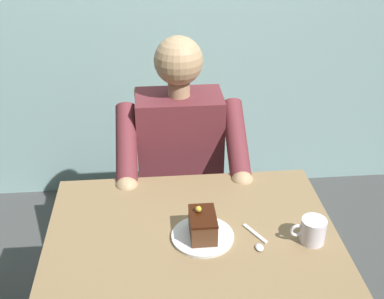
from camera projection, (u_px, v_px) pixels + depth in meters
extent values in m
cube|color=olive|center=(192.00, 235.00, 1.59)|extent=(0.94, 0.67, 0.04)
cylinder|color=olive|center=(284.00, 251.00, 2.04)|extent=(0.05, 0.05, 0.70)
cylinder|color=olive|center=(85.00, 264.00, 1.97)|extent=(0.05, 0.05, 0.70)
cube|color=olive|center=(180.00, 197.00, 2.26)|extent=(0.42, 0.42, 0.04)
cube|color=olive|center=(177.00, 131.00, 2.30)|extent=(0.38, 0.04, 0.45)
cylinder|color=olive|center=(223.00, 255.00, 2.22)|extent=(0.04, 0.04, 0.42)
cylinder|color=olive|center=(144.00, 260.00, 2.19)|extent=(0.04, 0.04, 0.42)
cylinder|color=olive|center=(213.00, 208.00, 2.53)|extent=(0.04, 0.04, 0.42)
cylinder|color=olive|center=(144.00, 211.00, 2.50)|extent=(0.04, 0.04, 0.42)
cube|color=maroon|center=(180.00, 149.00, 2.11)|extent=(0.36, 0.22, 0.50)
sphere|color=tan|center=(179.00, 61.00, 1.91)|extent=(0.20, 0.20, 0.20)
cylinder|color=tan|center=(179.00, 89.00, 1.97)|extent=(0.09, 0.09, 0.06)
cylinder|color=maroon|center=(236.00, 139.00, 1.95)|extent=(0.08, 0.33, 0.26)
sphere|color=tan|center=(242.00, 182.00, 1.86)|extent=(0.09, 0.09, 0.09)
cylinder|color=maroon|center=(126.00, 144.00, 1.91)|extent=(0.08, 0.33, 0.26)
sphere|color=tan|center=(127.00, 188.00, 1.83)|extent=(0.09, 0.09, 0.09)
cylinder|color=#353740|center=(203.00, 214.00, 2.14)|extent=(0.13, 0.38, 0.14)
cylinder|color=#353740|center=(162.00, 216.00, 2.13)|extent=(0.13, 0.38, 0.14)
cylinder|color=#353740|center=(207.00, 280.00, 2.10)|extent=(0.11, 0.11, 0.40)
cylinder|color=#353740|center=(165.00, 282.00, 2.08)|extent=(0.11, 0.11, 0.40)
cylinder|color=white|center=(203.00, 236.00, 1.55)|extent=(0.20, 0.20, 0.01)
cube|color=#55321E|center=(203.00, 226.00, 1.53)|extent=(0.08, 0.12, 0.07)
cube|color=#321206|center=(203.00, 216.00, 1.51)|extent=(0.08, 0.12, 0.01)
sphere|color=gold|center=(198.00, 209.00, 1.52)|extent=(0.02, 0.02, 0.02)
cylinder|color=silver|center=(313.00, 231.00, 1.52)|extent=(0.08, 0.08, 0.08)
torus|color=silver|center=(297.00, 230.00, 1.51)|extent=(0.05, 0.01, 0.05)
cylinder|color=black|center=(314.00, 222.00, 1.50)|extent=(0.07, 0.07, 0.01)
cube|color=silver|center=(255.00, 233.00, 1.57)|extent=(0.06, 0.10, 0.01)
ellipsoid|color=silver|center=(259.00, 247.00, 1.51)|extent=(0.03, 0.04, 0.01)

